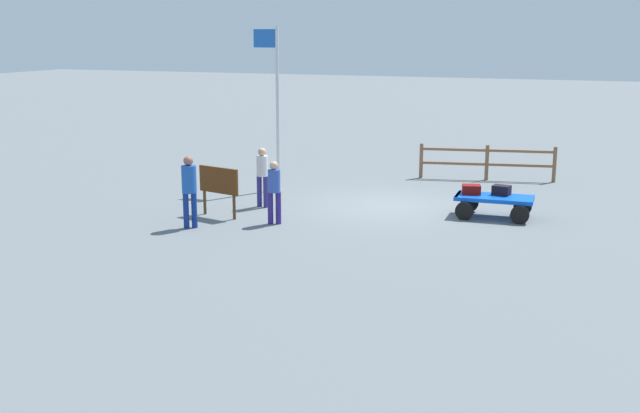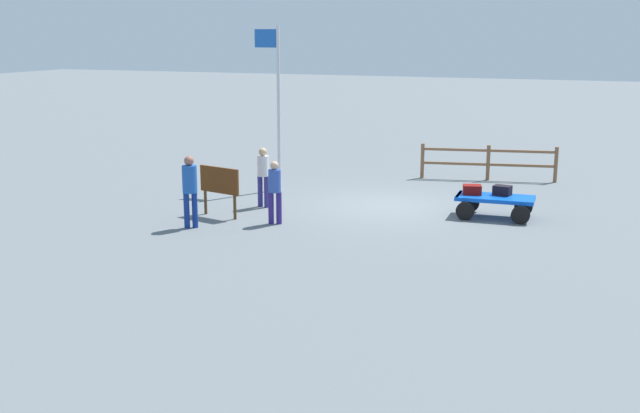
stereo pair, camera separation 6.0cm
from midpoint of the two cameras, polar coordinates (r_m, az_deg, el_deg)
The scene contains 10 objects.
ground_plane at distance 21.73m, azimuth 5.11°, elevation 0.03°, with size 120.00×120.00×0.00m, color slate.
luggage_cart at distance 20.75m, azimuth 12.74°, elevation 0.34°, with size 2.03×1.20×0.57m.
suitcase_maroon at distance 20.87m, azimuth 13.31°, elevation 1.16°, with size 0.49×0.40×0.25m.
suitcase_dark at distance 20.82m, azimuth 11.18°, elevation 1.23°, with size 0.55×0.48×0.24m.
worker_lead at distance 19.51m, azimuth -3.25°, elevation 1.35°, with size 0.40×0.40×1.61m.
worker_trailing at distance 21.42m, azimuth -4.12°, elevation 2.45°, with size 0.34×0.32×1.66m.
worker_supervisor at distance 19.32m, azimuth -9.44°, elevation 1.54°, with size 0.50×0.50×1.81m.
flagpole at distance 23.54m, azimuth -3.16°, elevation 8.07°, with size 0.81×0.10×4.92m.
signboard at distance 20.42m, azimuth -7.31°, elevation 1.69°, with size 1.27×0.37×1.32m.
wooden_fence at distance 25.89m, azimuth 12.31°, elevation 3.35°, with size 4.30×0.92×1.15m.
Camera 2 is at (-5.89, 20.36, 4.80)m, focal length 43.62 mm.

